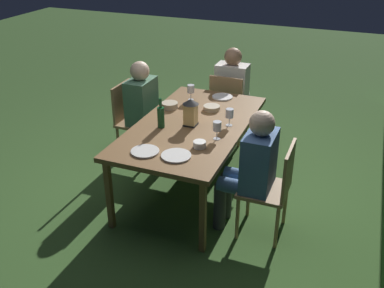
% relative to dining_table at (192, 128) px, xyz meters
% --- Properties ---
extents(ground_plane, '(16.00, 16.00, 0.00)m').
position_rel_dining_table_xyz_m(ground_plane, '(0.00, 0.00, -0.68)').
color(ground_plane, '#385B28').
extents(dining_table, '(1.86, 1.01, 0.73)m').
position_rel_dining_table_xyz_m(dining_table, '(0.00, 0.00, 0.00)').
color(dining_table, brown).
rests_on(dining_table, ground).
extents(chair_head_near, '(0.40, 0.42, 0.87)m').
position_rel_dining_table_xyz_m(chair_head_near, '(-1.18, 0.00, -0.20)').
color(chair_head_near, '#9E7A51').
rests_on(chair_head_near, ground).
extents(person_in_cream, '(0.48, 0.38, 1.15)m').
position_rel_dining_table_xyz_m(person_in_cream, '(-1.38, 0.00, -0.05)').
color(person_in_cream, white).
rests_on(person_in_cream, ground).
extents(chair_side_right_b, '(0.42, 0.40, 0.87)m').
position_rel_dining_table_xyz_m(chair_side_right_b, '(0.42, 0.90, -0.20)').
color(chair_side_right_b, '#9E7A51').
rests_on(chair_side_right_b, ground).
extents(person_in_blue, '(0.38, 0.47, 1.15)m').
position_rel_dining_table_xyz_m(person_in_blue, '(0.42, 0.70, -0.05)').
color(person_in_blue, '#426699').
rests_on(person_in_blue, ground).
extents(chair_side_left_a, '(0.42, 0.40, 0.87)m').
position_rel_dining_table_xyz_m(chair_side_left_a, '(-0.42, -0.90, -0.20)').
color(chair_side_left_a, '#9E7A51').
rests_on(chair_side_left_a, ground).
extents(person_in_green, '(0.38, 0.47, 1.15)m').
position_rel_dining_table_xyz_m(person_in_green, '(-0.42, -0.70, -0.05)').
color(person_in_green, '#4C7A5B').
rests_on(person_in_green, ground).
extents(lantern_centerpiece, '(0.15, 0.15, 0.27)m').
position_rel_dining_table_xyz_m(lantern_centerpiece, '(0.03, 0.00, 0.20)').
color(lantern_centerpiece, black).
rests_on(lantern_centerpiece, dining_table).
extents(green_bottle_on_table, '(0.07, 0.07, 0.29)m').
position_rel_dining_table_xyz_m(green_bottle_on_table, '(0.18, -0.24, 0.16)').
color(green_bottle_on_table, '#195128').
rests_on(green_bottle_on_table, dining_table).
extents(wine_glass_a, '(0.08, 0.08, 0.17)m').
position_rel_dining_table_xyz_m(wine_glass_a, '(-0.58, -0.24, 0.17)').
color(wine_glass_a, silver).
rests_on(wine_glass_a, dining_table).
extents(wine_glass_b, '(0.08, 0.08, 0.17)m').
position_rel_dining_table_xyz_m(wine_glass_b, '(0.22, 0.33, 0.17)').
color(wine_glass_b, silver).
rests_on(wine_glass_b, dining_table).
extents(wine_glass_c, '(0.08, 0.08, 0.17)m').
position_rel_dining_table_xyz_m(wine_glass_c, '(-0.09, 0.34, 0.17)').
color(wine_glass_c, silver).
rests_on(wine_glass_c, dining_table).
extents(plate_a, '(0.23, 0.23, 0.01)m').
position_rel_dining_table_xyz_m(plate_a, '(-0.77, 0.06, 0.06)').
color(plate_a, white).
rests_on(plate_a, dining_table).
extents(plate_b, '(0.24, 0.24, 0.01)m').
position_rel_dining_table_xyz_m(plate_b, '(0.69, -0.16, 0.06)').
color(plate_b, silver).
rests_on(plate_b, dining_table).
extents(plate_c, '(0.25, 0.25, 0.01)m').
position_rel_dining_table_xyz_m(plate_c, '(0.66, 0.12, 0.06)').
color(plate_c, silver).
rests_on(plate_c, dining_table).
extents(bowl_olives, '(0.17, 0.17, 0.05)m').
position_rel_dining_table_xyz_m(bowl_olives, '(-0.39, 0.06, 0.07)').
color(bowl_olives, '#BCAD8E').
rests_on(bowl_olives, dining_table).
extents(bowl_bread, '(0.11, 0.11, 0.06)m').
position_rel_dining_table_xyz_m(bowl_bread, '(0.43, 0.24, 0.08)').
color(bowl_bread, silver).
rests_on(bowl_bread, dining_table).
extents(bowl_salad, '(0.12, 0.12, 0.04)m').
position_rel_dining_table_xyz_m(bowl_salad, '(-0.21, -0.09, 0.07)').
color(bowl_salad, '#9E5138').
rests_on(bowl_salad, dining_table).
extents(bowl_dip, '(0.17, 0.17, 0.06)m').
position_rel_dining_table_xyz_m(bowl_dip, '(-0.28, -0.36, 0.08)').
color(bowl_dip, '#BCAD8E').
rests_on(bowl_dip, dining_table).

